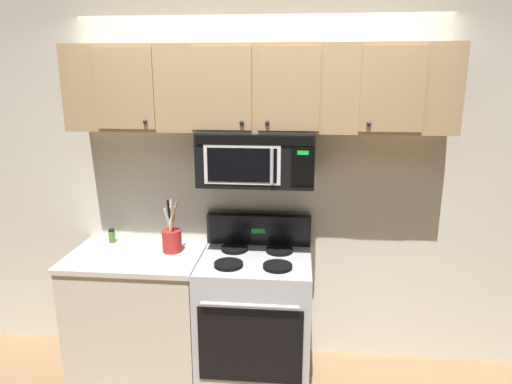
{
  "coord_description": "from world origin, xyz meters",
  "views": [
    {
      "loc": [
        0.28,
        -2.43,
        2.11
      ],
      "look_at": [
        0.0,
        0.49,
        1.35
      ],
      "focal_mm": 31.82,
      "sensor_mm": 36.0,
      "label": 1
    }
  ],
  "objects_px": {
    "spice_jar": "(112,236)",
    "over_range_microwave": "(257,158)",
    "salt_shaker": "(168,239)",
    "stove_range": "(255,316)",
    "utensil_crock_red": "(172,238)"
  },
  "relations": [
    {
      "from": "stove_range",
      "to": "salt_shaker",
      "type": "relative_size",
      "value": 11.45
    },
    {
      "from": "spice_jar",
      "to": "over_range_microwave",
      "type": "bearing_deg",
      "value": -4.66
    },
    {
      "from": "over_range_microwave",
      "to": "salt_shaker",
      "type": "height_order",
      "value": "over_range_microwave"
    },
    {
      "from": "salt_shaker",
      "to": "spice_jar",
      "type": "bearing_deg",
      "value": 177.91
    },
    {
      "from": "utensil_crock_red",
      "to": "salt_shaker",
      "type": "relative_size",
      "value": 3.9
    },
    {
      "from": "utensil_crock_red",
      "to": "salt_shaker",
      "type": "xyz_separation_m",
      "value": [
        -0.07,
        0.12,
        -0.05
      ]
    },
    {
      "from": "over_range_microwave",
      "to": "utensil_crock_red",
      "type": "height_order",
      "value": "over_range_microwave"
    },
    {
      "from": "over_range_microwave",
      "to": "salt_shaker",
      "type": "distance_m",
      "value": 0.91
    },
    {
      "from": "stove_range",
      "to": "utensil_crock_red",
      "type": "bearing_deg",
      "value": 172.97
    },
    {
      "from": "stove_range",
      "to": "salt_shaker",
      "type": "bearing_deg",
      "value": 164.01
    },
    {
      "from": "stove_range",
      "to": "utensil_crock_red",
      "type": "distance_m",
      "value": 0.8
    },
    {
      "from": "over_range_microwave",
      "to": "spice_jar",
      "type": "height_order",
      "value": "over_range_microwave"
    },
    {
      "from": "salt_shaker",
      "to": "over_range_microwave",
      "type": "bearing_deg",
      "value": -6.31
    },
    {
      "from": "over_range_microwave",
      "to": "spice_jar",
      "type": "relative_size",
      "value": 7.38
    },
    {
      "from": "over_range_microwave",
      "to": "spice_jar",
      "type": "distance_m",
      "value": 1.26
    }
  ]
}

